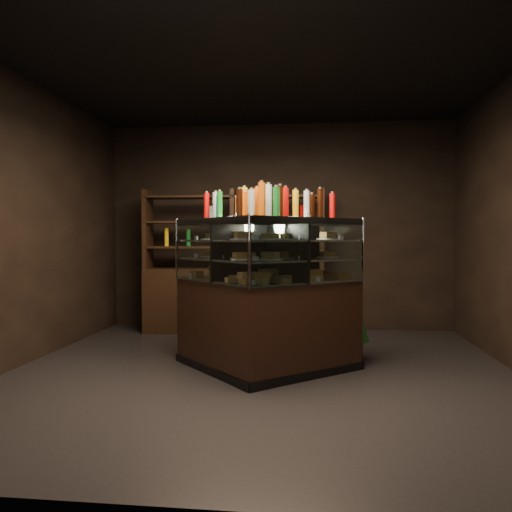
# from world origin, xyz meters

# --- Properties ---
(ground) EXTENTS (5.00, 5.00, 0.00)m
(ground) POSITION_xyz_m (0.00, 0.00, 0.00)
(ground) COLOR black
(ground) RESTS_ON ground
(room_shell) EXTENTS (5.02, 5.02, 3.01)m
(room_shell) POSITION_xyz_m (0.00, 0.00, 1.94)
(room_shell) COLOR black
(room_shell) RESTS_ON ground
(display_case) EXTENTS (1.99, 1.51, 1.53)m
(display_case) POSITION_xyz_m (0.01, 0.07, 0.51)
(display_case) COLOR black
(display_case) RESTS_ON ground
(food_display) EXTENTS (1.56, 1.05, 0.47)m
(food_display) POSITION_xyz_m (0.01, 0.07, 1.16)
(food_display) COLOR #AF8A3F
(food_display) RESTS_ON display_case
(bottles_top) EXTENTS (1.38, 0.91, 0.30)m
(bottles_top) POSITION_xyz_m (0.01, 0.07, 1.66)
(bottles_top) COLOR #D8590A
(bottles_top) RESTS_ON display_case
(potted_conifer) EXTENTS (0.41, 0.41, 0.89)m
(potted_conifer) POSITION_xyz_m (0.91, 0.67, 0.51)
(potted_conifer) COLOR black
(potted_conifer) RESTS_ON ground
(back_shelving) EXTENTS (2.52, 0.54, 2.00)m
(back_shelving) POSITION_xyz_m (-0.60, 2.05, 0.60)
(back_shelving) COLOR black
(back_shelving) RESTS_ON ground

